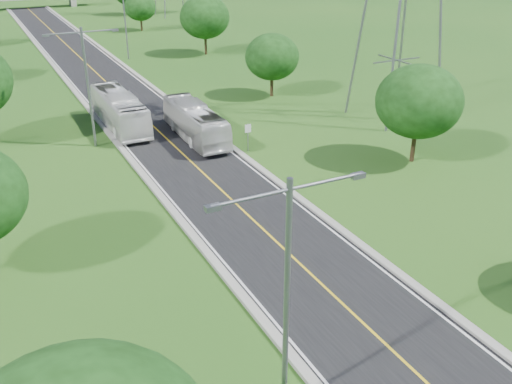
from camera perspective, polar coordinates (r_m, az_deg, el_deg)
ground at (r=66.37m, az=-13.48°, el=9.41°), size 260.00×260.00×0.00m
road at (r=72.03m, az=-14.70°, el=10.53°), size 8.00×150.00×0.06m
curb_left at (r=71.28m, az=-18.06°, el=10.03°), size 0.50×150.00×0.22m
curb_right at (r=72.99m, az=-11.42°, el=11.10°), size 0.50×150.00×0.22m
speed_limit_sign at (r=47.62m, az=-0.81°, el=5.92°), size 0.55×0.09×2.40m
streetlight_near_left at (r=20.26m, az=3.13°, el=-9.14°), size 5.90×0.25×10.00m
streetlight_mid_left at (r=49.49m, az=-16.53°, el=10.89°), size 5.90×0.25×10.00m
streetlight_far_right at (r=83.75m, az=-13.01°, el=16.82°), size 5.90×0.25×10.00m
tree_rb at (r=46.20m, az=15.98°, el=8.70°), size 6.72×6.72×7.82m
tree_rc at (r=63.24m, az=1.62°, el=13.36°), size 5.88×5.88×6.84m
tree_rd at (r=85.35m, az=-5.15°, el=17.02°), size 7.14×7.14×8.30m
tree_re at (r=107.26m, az=-11.52°, el=17.65°), size 5.46×5.46×6.35m
bus_outbound at (r=50.68m, az=-6.10°, el=6.96°), size 2.85×10.97×3.04m
bus_inbound at (r=54.91m, az=-13.50°, el=7.98°), size 2.75×11.73×3.27m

